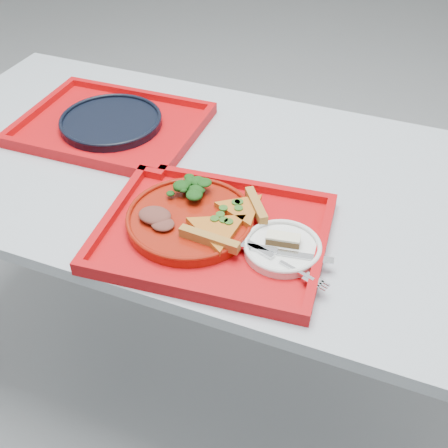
{
  "coord_description": "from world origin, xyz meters",
  "views": [
    {
      "loc": [
        0.42,
        -0.98,
        1.51
      ],
      "look_at": [
        0.1,
        -0.19,
        0.78
      ],
      "focal_mm": 45.0,
      "sensor_mm": 36.0,
      "label": 1
    }
  ],
  "objects_px": {
    "dessert_bar": "(283,239)",
    "tray_far": "(112,127)",
    "navy_plate": "(111,122)",
    "dinner_plate": "(190,220)",
    "tray_main": "(213,236)"
  },
  "relations": [
    {
      "from": "tray_far",
      "to": "navy_plate",
      "type": "height_order",
      "value": "navy_plate"
    },
    {
      "from": "dinner_plate",
      "to": "dessert_bar",
      "type": "relative_size",
      "value": 3.78
    },
    {
      "from": "tray_main",
      "to": "dessert_bar",
      "type": "xyz_separation_m",
      "value": [
        0.14,
        0.01,
        0.03
      ]
    },
    {
      "from": "tray_main",
      "to": "dinner_plate",
      "type": "xyz_separation_m",
      "value": [
        -0.06,
        0.01,
        0.02
      ]
    },
    {
      "from": "dinner_plate",
      "to": "dessert_bar",
      "type": "xyz_separation_m",
      "value": [
        0.2,
        0.0,
        0.01
      ]
    },
    {
      "from": "dessert_bar",
      "to": "dinner_plate",
      "type": "bearing_deg",
      "value": 170.7
    },
    {
      "from": "tray_main",
      "to": "navy_plate",
      "type": "height_order",
      "value": "navy_plate"
    },
    {
      "from": "dessert_bar",
      "to": "tray_far",
      "type": "bearing_deg",
      "value": 143.5
    },
    {
      "from": "tray_far",
      "to": "navy_plate",
      "type": "xyz_separation_m",
      "value": [
        0.0,
        0.0,
        0.01
      ]
    },
    {
      "from": "navy_plate",
      "to": "dessert_bar",
      "type": "bearing_deg",
      "value": -27.03
    },
    {
      "from": "tray_far",
      "to": "dinner_plate",
      "type": "height_order",
      "value": "dinner_plate"
    },
    {
      "from": "tray_main",
      "to": "dinner_plate",
      "type": "relative_size",
      "value": 1.73
    },
    {
      "from": "navy_plate",
      "to": "dessert_bar",
      "type": "relative_size",
      "value": 3.78
    },
    {
      "from": "dinner_plate",
      "to": "navy_plate",
      "type": "xyz_separation_m",
      "value": [
        -0.35,
        0.28,
        -0.0
      ]
    },
    {
      "from": "dinner_plate",
      "to": "dessert_bar",
      "type": "height_order",
      "value": "dessert_bar"
    }
  ]
}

